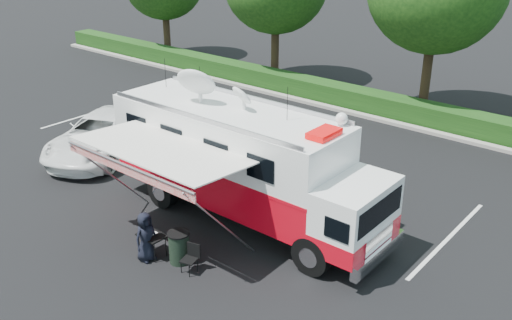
{
  "coord_description": "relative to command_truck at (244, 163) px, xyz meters",
  "views": [
    {
      "loc": [
        10.48,
        -12.11,
        9.18
      ],
      "look_at": [
        0.0,
        0.5,
        1.9
      ],
      "focal_mm": 40.0,
      "sensor_mm": 36.0,
      "label": 1
    }
  ],
  "objects": [
    {
      "name": "back_border",
      "position": [
        1.23,
        12.9,
        3.06
      ],
      "size": [
        60.0,
        6.14,
        8.87
      ],
      "color": "#9E998E",
      "rests_on": "ground_plane"
    },
    {
      "name": "ground_plane",
      "position": [
        0.08,
        0.0,
        -1.95
      ],
      "size": [
        120.0,
        120.0,
        0.0
      ],
      "primitive_type": "plane",
      "color": "black",
      "rests_on": "ground"
    },
    {
      "name": "trash_bin",
      "position": [
        0.22,
        -3.04,
        -1.47
      ],
      "size": [
        0.63,
        0.63,
        0.94
      ],
      "color": "black",
      "rests_on": "ground_plane"
    },
    {
      "name": "folding_chair",
      "position": [
        0.81,
        -3.13,
        -1.46
      ],
      "size": [
        0.49,
        0.51,
        0.84
      ],
      "color": "black",
      "rests_on": "ground_plane"
    },
    {
      "name": "folding_table",
      "position": [
        -0.6,
        -3.31,
        -1.31
      ],
      "size": [
        0.82,
        0.59,
        0.69
      ],
      "color": "black",
      "rests_on": "ground_plane"
    },
    {
      "name": "awning",
      "position": [
        -0.85,
        -2.7,
        0.98
      ],
      "size": [
        5.17,
        2.67,
        3.12
      ],
      "color": "silver",
      "rests_on": "ground_plane"
    },
    {
      "name": "command_truck",
      "position": [
        0.0,
        0.0,
        0.0
      ],
      "size": [
        9.47,
        2.61,
        4.55
      ],
      "color": "black",
      "rests_on": "ground_plane"
    },
    {
      "name": "person",
      "position": [
        -0.56,
        -3.55,
        -1.95
      ],
      "size": [
        0.5,
        0.75,
        1.49
      ],
      "primitive_type": "imported",
      "rotation": [
        0.0,
        0.0,
        1.53
      ],
      "color": "black",
      "rests_on": "ground_plane"
    },
    {
      "name": "white_suv",
      "position": [
        -7.83,
        0.33,
        -1.95
      ],
      "size": [
        4.84,
        6.45,
        1.63
      ],
      "primitive_type": "imported",
      "rotation": [
        0.0,
        0.0,
        0.42
      ],
      "color": "white",
      "rests_on": "ground_plane"
    },
    {
      "name": "stall_lines",
      "position": [
        -0.42,
        3.0,
        -1.94
      ],
      "size": [
        24.12,
        5.5,
        0.01
      ],
      "color": "silver",
      "rests_on": "ground_plane"
    }
  ]
}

